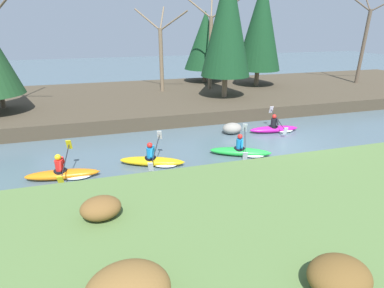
% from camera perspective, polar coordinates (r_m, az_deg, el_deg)
% --- Properties ---
extents(ground_plane, '(90.00, 90.00, 0.00)m').
position_cam_1_polar(ground_plane, '(14.89, 15.29, -0.55)').
color(ground_plane, '#4C606B').
extents(riverbank_far, '(44.00, 11.64, 0.77)m').
position_cam_1_polar(riverbank_far, '(23.29, 3.11, 9.20)').
color(riverbank_far, '#473D2D').
rests_on(riverbank_far, ground).
extents(conifer_tree_left, '(3.30, 3.30, 8.47)m').
position_cam_1_polar(conifer_tree_left, '(20.79, 6.74, 22.39)').
color(conifer_tree_left, '#7A664C').
rests_on(conifer_tree_left, riverbank_far).
extents(conifer_tree_mid_left, '(3.54, 3.54, 5.75)m').
position_cam_1_polar(conifer_tree_mid_left, '(26.59, 2.54, 19.08)').
color(conifer_tree_mid_left, brown).
rests_on(conifer_tree_mid_left, riverbank_far).
extents(conifer_tree_centre, '(3.51, 3.51, 8.13)m').
position_cam_1_polar(conifer_tree_centre, '(25.42, 12.99, 21.32)').
color(conifer_tree_centre, '#7A664C').
rests_on(conifer_tree_centre, riverbank_far).
extents(bare_tree_mid_upstream, '(3.28, 3.24, 5.92)m').
position_cam_1_polar(bare_tree_mid_upstream, '(22.74, -5.88, 16.93)').
color(bare_tree_mid_upstream, '#7A664C').
rests_on(bare_tree_mid_upstream, riverbank_far).
extents(bare_tree_mid_downstream, '(3.85, 3.80, 7.01)m').
position_cam_1_polar(bare_tree_mid_downstream, '(23.50, 3.59, 18.39)').
color(bare_tree_mid_downstream, '#7A664C').
rests_on(bare_tree_mid_downstream, riverbank_far).
extents(bare_tree_downstream, '(4.24, 4.19, 7.75)m').
position_cam_1_polar(bare_tree_downstream, '(29.67, 30.02, 17.08)').
color(bare_tree_downstream, brown).
rests_on(bare_tree_downstream, riverbank_far).
extents(shrub_clump_nearest, '(1.02, 0.85, 0.55)m').
position_cam_1_polar(shrub_clump_nearest, '(8.07, -16.98, -11.57)').
color(shrub_clump_nearest, brown).
rests_on(shrub_clump_nearest, riverbank_near).
extents(shrub_clump_third, '(1.19, 0.99, 0.64)m').
position_cam_1_polar(shrub_clump_third, '(6.54, 26.23, -21.70)').
color(shrub_clump_third, brown).
rests_on(shrub_clump_third, riverbank_near).
extents(kayaker_lead, '(2.79, 2.07, 1.20)m').
position_cam_1_polar(kayaker_lead, '(16.93, 15.69, 2.86)').
color(kayaker_lead, '#C61999').
rests_on(kayaker_lead, ground).
extents(kayaker_middle, '(2.71, 1.97, 1.20)m').
position_cam_1_polar(kayaker_middle, '(13.57, 9.67, -1.37)').
color(kayaker_middle, green).
rests_on(kayaker_middle, ground).
extents(kayaker_trailing, '(2.74, 2.00, 1.20)m').
position_cam_1_polar(kayaker_trailing, '(12.56, -7.15, -3.18)').
color(kayaker_trailing, yellow).
rests_on(kayaker_trailing, ground).
extents(kayaker_far_back, '(2.79, 2.07, 1.20)m').
position_cam_1_polar(kayaker_far_back, '(12.42, -22.96, -5.18)').
color(kayaker_far_back, orange).
rests_on(kayaker_far_back, ground).
extents(boulder_midstream, '(1.04, 0.82, 0.59)m').
position_cam_1_polar(boulder_midstream, '(16.18, 7.65, 2.97)').
color(boulder_midstream, gray).
rests_on(boulder_midstream, ground).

